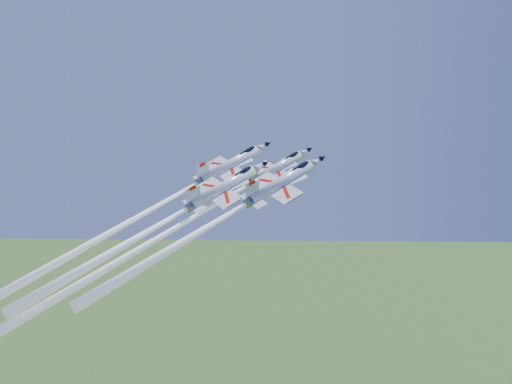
{
  "coord_description": "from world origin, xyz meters",
  "views": [
    {
      "loc": [
        2.87,
        -103.26,
        105.64
      ],
      "look_at": [
        0.0,
        0.0,
        87.75
      ],
      "focal_mm": 40.0,
      "sensor_mm": 36.0,
      "label": 1
    }
  ],
  "objects_px": {
    "jet_lead": "(178,226)",
    "jet_left": "(128,223)",
    "jet_right": "(217,221)",
    "jet_slot": "(156,227)"
  },
  "relations": [
    {
      "from": "jet_left",
      "to": "jet_slot",
      "type": "bearing_deg",
      "value": 17.09
    },
    {
      "from": "jet_lead",
      "to": "jet_slot",
      "type": "distance_m",
      "value": 4.65
    },
    {
      "from": "jet_lead",
      "to": "jet_left",
      "type": "height_order",
      "value": "jet_left"
    },
    {
      "from": "jet_lead",
      "to": "jet_left",
      "type": "distance_m",
      "value": 9.49
    },
    {
      "from": "jet_right",
      "to": "jet_slot",
      "type": "relative_size",
      "value": 0.98
    },
    {
      "from": "jet_lead",
      "to": "jet_slot",
      "type": "height_order",
      "value": "jet_lead"
    },
    {
      "from": "jet_lead",
      "to": "jet_left",
      "type": "relative_size",
      "value": 0.97
    },
    {
      "from": "jet_left",
      "to": "jet_slot",
      "type": "xyz_separation_m",
      "value": [
        6.01,
        -4.57,
        0.35
      ]
    },
    {
      "from": "jet_right",
      "to": "jet_lead",
      "type": "bearing_deg",
      "value": -162.37
    },
    {
      "from": "jet_right",
      "to": "jet_slot",
      "type": "bearing_deg",
      "value": -138.25
    }
  ]
}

